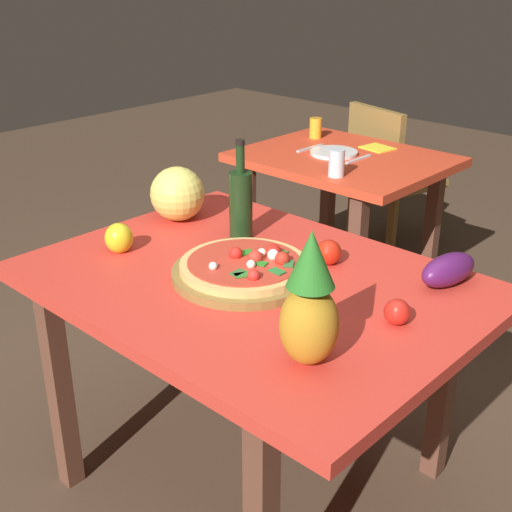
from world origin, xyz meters
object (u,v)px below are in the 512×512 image
dining_chair (387,173)px  drinking_glass_water (337,163)px  pizza (247,264)px  napkin_folded (377,148)px  pineapple_left (310,305)px  bell_pepper (119,238)px  fork_utensil (310,148)px  tomato_beside_pepper (397,312)px  background_table (343,180)px  tomato_near_board (329,252)px  knife_utensil (359,159)px  pizza_board (244,273)px  display_table (253,303)px  wine_bottle (241,202)px  melon (177,194)px  eggplant (448,270)px  drinking_glass_juice (316,128)px  dinner_plate (334,153)px

dining_chair → drinking_glass_water: size_ratio=7.40×
pizza → napkin_folded: size_ratio=2.65×
pineapple_left → bell_pepper: pineapple_left is taller
fork_utensil → tomato_beside_pepper: bearing=-42.1°
background_table → pineapple_left: 1.78m
tomato_near_board → knife_utensil: tomato_near_board is taller
tomato_beside_pepper → drinking_glass_water: size_ratio=0.59×
pizza_board → dining_chair: bearing=110.5°
fork_utensil → napkin_folded: fork_utensil is taller
tomato_near_board → fork_utensil: 1.31m
tomato_near_board → fork_utensil: (-0.86, 0.99, -0.03)m
display_table → fork_utensil: size_ratio=7.11×
wine_bottle → melon: 0.28m
pizza_board → napkin_folded: 1.54m
bell_pepper → eggplant: bell_pepper is taller
drinking_glass_juice → eggplant: bearing=-38.8°
drinking_glass_water → napkin_folded: 0.51m
drinking_glass_juice → knife_utensil: bearing=-24.8°
wine_bottle → tomato_beside_pepper: (0.69, -0.14, -0.09)m
dining_chair → napkin_folded: dining_chair is taller
display_table → tomato_near_board: size_ratio=16.67×
pizza → fork_utensil: size_ratio=2.06×
background_table → pizza_board: pizza_board is taller
bell_pepper → knife_utensil: size_ratio=0.54×
pizza_board → fork_utensil: (-0.74, 1.23, -0.01)m
dining_chair → dinner_plate: size_ratio=3.86×
dinner_plate → wine_bottle: bearing=-69.2°
tomato_beside_pepper → pizza: bearing=-172.4°
melon → eggplant: size_ratio=0.94×
drinking_glass_juice → wine_bottle: bearing=-61.9°
pizza_board → melon: 0.53m
background_table → eggplant: eggplant is taller
background_table → tomato_near_board: 1.22m
display_table → napkin_folded: 1.53m
display_table → pizza: pizza is taller
background_table → bell_pepper: 1.39m
dining_chair → bell_pepper: size_ratio=8.80×
drinking_glass_water → pineapple_left: bearing=-55.7°
wine_bottle → drinking_glass_juice: size_ratio=3.23×
eggplant → napkin_folded: bearing=131.3°
tomato_near_board → pizza_board: bearing=-117.1°
dining_chair → tomato_near_board: dining_chair is taller
melon → eggplant: (0.94, 0.18, -0.05)m
melon → bell_pepper: 0.32m
pizza_board → wine_bottle: wine_bottle is taller
melon → wine_bottle: bearing=7.1°
background_table → dinner_plate: bearing=-159.4°
background_table → drinking_glass_water: bearing=-59.7°
dinner_plate → knife_utensil: (0.14, 0.00, -0.00)m
display_table → pizza_board: (-0.02, -0.01, 0.09)m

